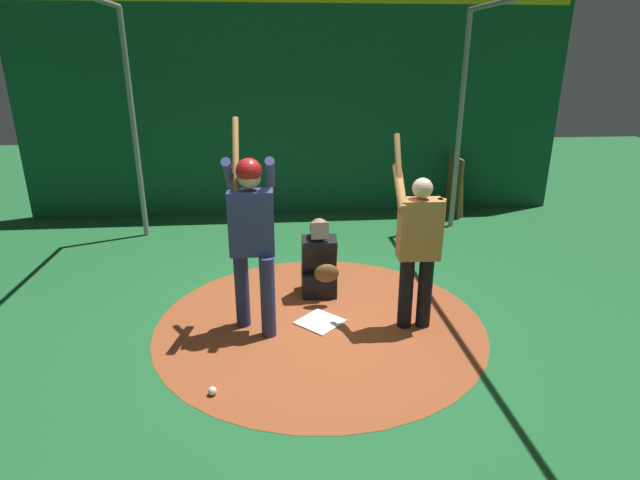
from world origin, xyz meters
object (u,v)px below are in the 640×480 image
object	(u,v)px
catcher	(319,266)
bat_rack	(452,185)
home_plate	(320,322)
batter	(251,229)
baseball_0	(212,391)
visitor	(418,244)

from	to	relation	value
catcher	bat_rack	world-z (taller)	bat_rack
home_plate	bat_rack	world-z (taller)	bat_rack
home_plate	catcher	size ratio (longest dim) A/B	0.43
home_plate	batter	distance (m)	1.30
home_plate	baseball_0	distance (m)	1.55
batter	catcher	bearing A→B (deg)	135.89
batter	baseball_0	bearing A→B (deg)	-17.30
batter	catcher	world-z (taller)	batter
visitor	bat_rack	distance (m)	4.55
visitor	baseball_0	world-z (taller)	visitor
baseball_0	catcher	bearing A→B (deg)	149.75
batter	home_plate	bearing A→B (deg)	96.30
home_plate	visitor	world-z (taller)	visitor
bat_rack	baseball_0	size ratio (longest dim) A/B	14.32
batter	visitor	world-z (taller)	batter
batter	bat_rack	xyz separation A→B (m)	(-4.08, 3.49, -0.62)
catcher	baseball_0	bearing A→B (deg)	-30.25
home_plate	batter	bearing A→B (deg)	-83.70
batter	visitor	size ratio (longest dim) A/B	1.08
catcher	bat_rack	xyz separation A→B (m)	(-3.32, 2.74, 0.11)
visitor	batter	bearing A→B (deg)	-89.93
home_plate	visitor	distance (m)	1.35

